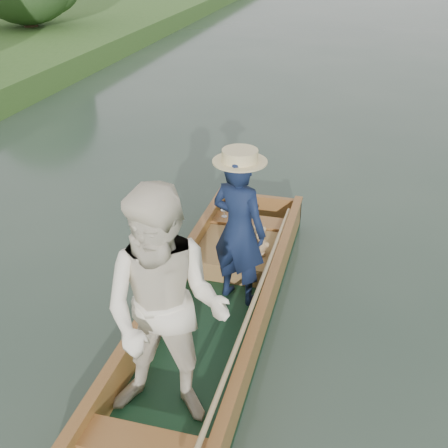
# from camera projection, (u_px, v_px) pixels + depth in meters

# --- Properties ---
(ground) EXTENTS (120.00, 120.00, 0.00)m
(ground) POSITION_uv_depth(u_px,v_px,m) (208.00, 337.00, 5.53)
(ground) COLOR #283D30
(ground) RESTS_ON ground
(punt) EXTENTS (1.12, 5.00, 2.09)m
(punt) POSITION_uv_depth(u_px,v_px,m) (197.00, 297.00, 4.84)
(punt) COLOR black
(punt) RESTS_ON ground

